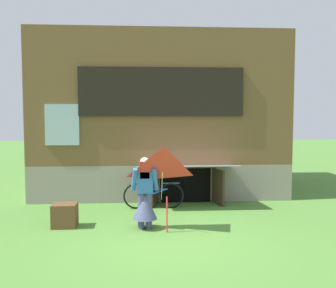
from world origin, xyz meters
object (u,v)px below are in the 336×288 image
(person, at_px, (145,199))
(wooden_crate, at_px, (65,215))
(bicycle_blue, at_px, (154,195))
(kite, at_px, (164,170))

(person, relative_size, wooden_crate, 2.97)
(person, distance_m, wooden_crate, 1.78)
(wooden_crate, bearing_deg, bicycle_blue, 37.48)
(kite, xyz_separation_m, wooden_crate, (-2.10, 0.78, -1.08))
(person, height_order, bicycle_blue, person)
(kite, height_order, wooden_crate, kite)
(wooden_crate, bearing_deg, person, -7.66)
(person, xyz_separation_m, kite, (0.37, -0.55, 0.70))
(person, relative_size, bicycle_blue, 0.97)
(bicycle_blue, relative_size, wooden_crate, 3.05)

